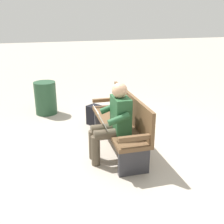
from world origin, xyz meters
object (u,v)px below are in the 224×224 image
bench_near (122,122)px  person_seated (113,120)px  backpack (96,115)px  trash_bin (46,98)px

bench_near → person_seated: person_seated is taller
backpack → trash_bin: trash_bin is taller
person_seated → backpack: (1.41, -0.11, -0.44)m
backpack → bench_near: bearing=-172.7°
bench_near → backpack: size_ratio=4.70×
bench_near → person_seated: bearing=144.5°
bench_near → trash_bin: bench_near is taller
bench_near → backpack: 1.14m
person_seated → backpack: size_ratio=3.03×
bench_near → backpack: (1.10, 0.14, -0.27)m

